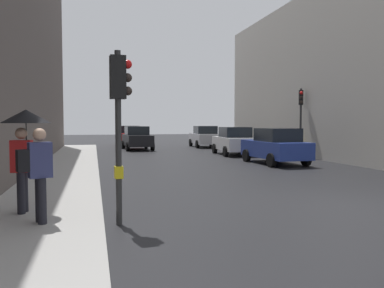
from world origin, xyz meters
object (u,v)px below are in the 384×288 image
car_blue_van (275,146)px  car_white_compact (234,141)px  traffic_light_mid_street (301,110)px  traffic_light_near_left (119,105)px  car_red_sedan (129,136)px  car_dark_suv (137,138)px  pedestrian_with_umbrella (25,132)px  car_silver_hatchback (205,137)px  pedestrian_with_grey_backpack (38,170)px

car_blue_van → car_white_compact: bearing=90.9°
traffic_light_mid_street → traffic_light_near_left: bearing=-131.3°
car_red_sedan → car_dark_suv: bearing=-89.0°
car_red_sedan → pedestrian_with_umbrella: pedestrian_with_umbrella is taller
traffic_light_mid_street → car_red_sedan: traffic_light_mid_street is taller
car_dark_suv → car_silver_hatchback: bearing=16.6°
pedestrian_with_grey_backpack → car_white_compact: bearing=58.5°
traffic_light_mid_street → car_silver_hatchback: bearing=103.9°
car_blue_van → pedestrian_with_grey_backpack: 13.93m
car_red_sedan → car_dark_suv: size_ratio=0.99×
traffic_light_near_left → car_red_sedan: (2.57, 27.28, -1.49)m
traffic_light_near_left → pedestrian_with_grey_backpack: size_ratio=1.94×
car_white_compact → car_blue_van: size_ratio=1.00×
car_white_compact → pedestrian_with_grey_backpack: pedestrian_with_grey_backpack is taller
traffic_light_mid_street → pedestrian_with_umbrella: size_ratio=1.87×
traffic_light_mid_street → car_white_compact: traffic_light_mid_street is taller
car_silver_hatchback → pedestrian_with_umbrella: bearing=-114.5°
traffic_light_near_left → car_red_sedan: size_ratio=0.81×
car_blue_van → car_dark_suv: bearing=114.9°
traffic_light_mid_street → pedestrian_with_umbrella: (-13.00, -11.83, -0.91)m
car_red_sedan → car_white_compact: 13.00m
car_white_compact → car_dark_suv: bearing=131.0°
car_white_compact → pedestrian_with_umbrella: pedestrian_with_umbrella is taller
traffic_light_mid_street → car_dark_suv: traffic_light_mid_street is taller
car_silver_hatchback → car_dark_suv: bearing=-163.4°
pedestrian_with_grey_backpack → pedestrian_with_umbrella: bearing=110.5°
car_dark_suv → car_white_compact: 8.28m
traffic_light_near_left → traffic_light_mid_street: (11.12, 12.66, 0.38)m
traffic_light_mid_street → car_dark_suv: size_ratio=0.94×
traffic_light_mid_street → car_white_compact: 4.56m
car_red_sedan → car_white_compact: (5.52, -11.77, 0.00)m
car_dark_suv → car_white_compact: (5.42, -6.25, 0.00)m
car_silver_hatchback → car_white_compact: bearing=-92.5°
car_blue_van → car_red_sedan: bearing=107.8°
car_dark_suv → car_red_sedan: bearing=91.0°
traffic_light_near_left → traffic_light_mid_street: traffic_light_mid_street is taller
car_silver_hatchback → pedestrian_with_umbrella: pedestrian_with_umbrella is taller
car_red_sedan → car_silver_hatchback: bearing=-32.9°
pedestrian_with_umbrella → car_dark_suv: bearing=77.8°
traffic_light_near_left → car_silver_hatchback: traffic_light_near_left is taller
traffic_light_near_left → car_silver_hatchback: 25.00m
car_red_sedan → car_white_compact: same height
traffic_light_mid_street → pedestrian_with_umbrella: bearing=-137.7°
car_dark_suv → pedestrian_with_grey_backpack: 22.30m
car_white_compact → traffic_light_near_left: bearing=-117.6°
traffic_light_near_left → car_red_sedan: bearing=84.6°
car_white_compact → traffic_light_mid_street: bearing=-43.2°
pedestrian_with_umbrella → pedestrian_with_grey_backpack: bearing=-69.5°
traffic_light_near_left → pedestrian_with_grey_backpack: 1.94m
car_silver_hatchback → pedestrian_with_grey_backpack: (-9.95, -23.62, 0.29)m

